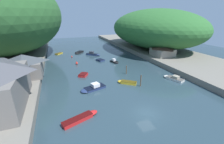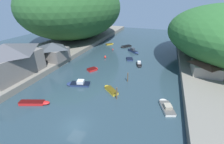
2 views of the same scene
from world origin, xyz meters
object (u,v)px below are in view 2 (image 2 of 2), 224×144
boat_mid_channel (78,84)px  boat_navy_launch (36,103)px  boat_white_cruiser (93,69)px  boat_open_rowboat (139,64)px  boat_far_right_bank (125,46)px  boat_cabin_cruiser (110,90)px  person_on_quay (57,57)px  channel_buoy_far (113,50)px  channel_buoy_near (105,57)px  boat_moored_right (134,51)px  boathouse_shed (53,51)px  right_bank_cottage (207,66)px  boat_far_upstream (166,106)px  boat_small_dinghy (110,44)px  waterfront_building (9,59)px  boat_red_skiff (129,59)px

boat_mid_channel → boat_navy_launch: size_ratio=1.00×
boat_white_cruiser → boat_mid_channel: bearing=-54.4°
boat_open_rowboat → boat_far_right_bank: 20.22m
boat_cabin_cruiser → person_on_quay: size_ratio=2.57×
channel_buoy_far → channel_buoy_near: bearing=-86.9°
boat_moored_right → boat_navy_launch: (-11.05, -37.89, -0.16)m
boathouse_shed → right_bank_cottage: (42.62, 5.02, -0.80)m
boat_far_upstream → boat_moored_right: bearing=93.2°
boat_navy_launch → person_on_quay: person_on_quay is taller
right_bank_cottage → person_on_quay: right_bank_cottage is taller
right_bank_cottage → boat_small_dinghy: bearing=147.1°
boat_open_rowboat → channel_buoy_near: size_ratio=3.36×
boat_small_dinghy → right_bank_cottage: bearing=11.2°
boat_cabin_cruiser → channel_buoy_near: channel_buoy_near is taller
boathouse_shed → boat_far_right_bank: (16.09, 25.54, -3.98)m
boat_cabin_cruiser → boat_open_rowboat: bearing=27.1°
boat_small_dinghy → boathouse_shed: bearing=-63.0°
boat_navy_launch → boat_open_rowboat: bearing=129.5°
boat_cabin_cruiser → boat_white_cruiser: size_ratio=1.22×
boat_far_right_bank → channel_buoy_near: size_ratio=4.52×
waterfront_building → boat_moored_right: (23.67, 31.93, -5.10)m
boat_open_rowboat → person_on_quay: bearing=-0.0°
boat_red_skiff → channel_buoy_far: size_ratio=4.91×
boat_navy_launch → boat_small_dinghy: bearing=162.4°
person_on_quay → right_bank_cottage: bearing=-88.9°
channel_buoy_near → boat_white_cruiser: bearing=-87.7°
boat_mid_channel → boat_cabin_cruiser: bearing=-104.3°
boat_white_cruiser → boat_far_right_bank: size_ratio=0.69×
boat_far_upstream → channel_buoy_near: (-20.87, 20.71, 0.08)m
boat_cabin_cruiser → channel_buoy_far: channel_buoy_far is taller
boat_open_rowboat → channel_buoy_near: 12.53m
waterfront_building → boat_red_skiff: waterfront_building is taller
right_bank_cottage → boat_white_cruiser: right_bank_cottage is taller
boathouse_shed → boat_far_upstream: boathouse_shed is taller
boathouse_shed → boat_red_skiff: boathouse_shed is taller
boat_red_skiff → person_on_quay: bearing=-172.1°
boat_small_dinghy → boat_open_rowboat: (17.00, -19.63, 0.19)m
boat_mid_channel → boat_moored_right: bearing=-29.8°
boat_mid_channel → boat_far_right_bank: boat_mid_channel is taller
boathouse_shed → boat_far_right_bank: size_ratio=1.57×
boat_navy_launch → boat_red_skiff: bearing=139.6°
boathouse_shed → boat_small_dinghy: size_ratio=2.14×
waterfront_building → boat_navy_launch: 14.91m
boat_mid_channel → boat_open_rowboat: (11.55, 16.60, -0.00)m
boat_open_rowboat → boat_far_right_bank: bearing=-80.0°
boat_cabin_cruiser → boat_far_upstream: 12.15m
boat_mid_channel → boat_far_upstream: size_ratio=1.11×
boat_open_rowboat → right_bank_cottage: bearing=154.5°
boat_moored_right → boat_far_right_bank: size_ratio=1.04×
boat_moored_right → boat_cabin_cruiser: bearing=43.2°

